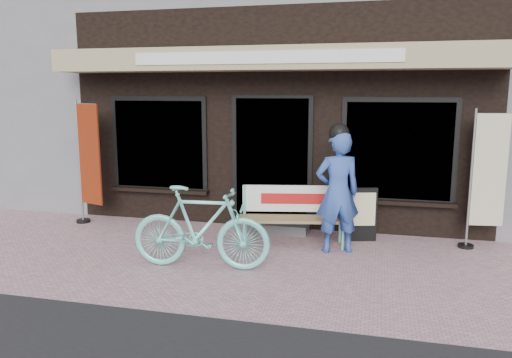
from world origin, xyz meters
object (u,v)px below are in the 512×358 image
(bench, at_px, (293,210))
(person, at_px, (338,190))
(bicycle, at_px, (201,228))
(menu_stand, at_px, (363,214))
(nobori_cream, at_px, (486,178))
(nobori_red, at_px, (88,161))

(bench, relative_size, person, 0.90)
(bicycle, relative_size, menu_stand, 2.18)
(bicycle, bearing_deg, bench, -41.30)
(bicycle, distance_m, nobori_cream, 4.11)
(bicycle, height_order, nobori_red, nobori_red)
(person, relative_size, bicycle, 1.01)
(bench, distance_m, bicycle, 1.64)
(bicycle, distance_m, menu_stand, 2.63)
(bicycle, bearing_deg, person, -61.30)
(nobori_red, height_order, menu_stand, nobori_red)
(nobori_cream, distance_m, menu_stand, 1.81)
(bench, relative_size, bicycle, 0.92)
(person, height_order, menu_stand, person)
(nobori_red, distance_m, nobori_cream, 6.27)
(bench, height_order, bicycle, bicycle)
(bench, height_order, menu_stand, bench)
(nobori_red, bearing_deg, bicycle, -14.25)
(person, xyz_separation_m, nobori_cream, (2.04, 0.67, 0.15))
(bench, distance_m, nobori_cream, 2.79)
(bench, height_order, nobori_red, nobori_red)
(nobori_red, relative_size, menu_stand, 2.56)
(person, bearing_deg, nobori_cream, -2.22)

